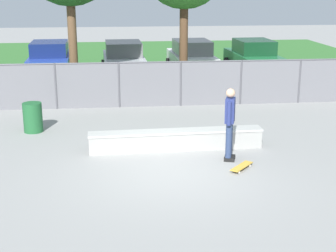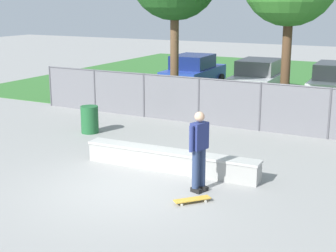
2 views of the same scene
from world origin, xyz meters
name	(u,v)px [view 2 (image 2 of 2)]	position (x,y,z in m)	size (l,w,h in m)	color
ground_plane	(125,189)	(0.00, 0.00, 0.00)	(80.00, 80.00, 0.00)	gray
grass_strip	(300,84)	(0.00, 16.76, 0.01)	(27.31, 20.00, 0.02)	#336B2D
concrete_ledge	(170,160)	(0.34, 1.59, 0.27)	(4.62, 0.63, 0.53)	#999993
skateboarder	(199,148)	(1.54, 0.65, 1.01)	(0.37, 0.58, 1.82)	black
skateboard	(192,200)	(1.70, -0.03, 0.07)	(0.68, 0.73, 0.09)	gold
chainlink_fence	(229,101)	(0.00, 6.46, 0.88)	(15.38, 0.07, 1.61)	#4C4C51
car_blue	(193,72)	(-4.20, 12.74, 0.84)	(2.13, 4.26, 1.66)	#233D9E
car_silver	(259,78)	(-0.81, 12.35, 0.84)	(2.13, 4.26, 1.66)	#B7BABF
car_white	(336,82)	(2.42, 12.60, 0.84)	(2.13, 4.26, 1.66)	silver
trash_bin	(90,120)	(-3.68, 3.68, 0.44)	(0.56, 0.56, 0.87)	#1E592D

